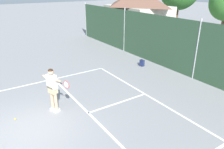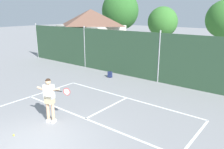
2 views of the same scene
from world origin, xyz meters
name	(u,v)px [view 1 (image 1 of 2)]	position (x,y,z in m)	size (l,w,h in m)	color
ground_plane	(25,134)	(0.00, 0.00, 0.00)	(120.00, 120.00, 0.00)	gray
court_markings	(43,128)	(0.00, 0.65, 0.00)	(8.30, 11.10, 0.01)	white
chainlink_fence	(197,51)	(0.00, 9.00, 1.56)	(26.09, 0.09, 3.26)	#2D4C33
clubhouse_building	(138,14)	(-8.69, 12.09, 2.37)	(5.72, 4.36, 4.58)	beige
tennis_player	(53,86)	(-0.90, 1.42, 1.11)	(1.35, 0.61, 1.85)	silver
tennis_ball	(15,119)	(-1.10, -0.10, 0.03)	(0.07, 0.07, 0.07)	#CCE033
backpack_navy	(142,63)	(-3.05, 7.90, 0.19)	(0.31, 0.29, 0.46)	navy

